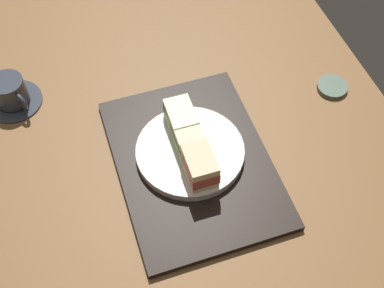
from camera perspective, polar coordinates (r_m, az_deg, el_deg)
The scene contains 8 objects.
ground_plane at distance 104.70cm, azimuth -2.30°, elevation -2.04°, with size 140.00×100.00×3.00cm, color brown.
serving_tray at distance 101.90cm, azimuth 0.12°, elevation -2.08°, with size 40.89×29.92×1.49cm, color black.
sandwich_plate at distance 101.40cm, azimuth -0.22°, elevation -0.85°, with size 21.86×21.86×1.76cm, color silver.
sandwich_near at distance 94.99cm, azimuth 0.86°, elevation -2.43°, with size 8.30×5.46×5.96cm.
sandwich_middle at distance 98.72cm, azimuth -0.23°, elevation 0.21°, with size 8.45×5.75×4.74cm.
sandwich_far at distance 102.10cm, azimuth -1.24°, elevation 2.90°, with size 8.18×5.52×4.99cm.
coffee_cup at distance 116.83cm, azimuth -19.78°, elevation 5.40°, with size 12.42×12.42×6.70cm.
small_sauce_dish at distance 118.80cm, azimuth 15.55°, elevation 6.23°, with size 6.85×6.85×1.02cm, color #4C6051.
Camera 1 is at (-55.44, 13.98, 86.21)cm, focal length 47.25 mm.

